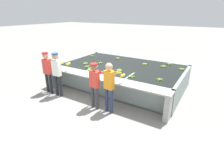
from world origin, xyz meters
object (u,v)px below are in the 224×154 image
banana_bunch_floating_2 (118,58)px  banana_bunch_floating_8 (87,66)px  banana_bunch_floating_3 (100,63)px  banana_bunch_floating_7 (131,77)px  banana_bunch_floating_9 (163,66)px  knife_0 (87,73)px  banana_bunch_floating_11 (119,70)px  worker_2 (95,82)px  worker_3 (110,83)px  banana_bunch_floating_10 (85,63)px  banana_bunch_floating_0 (92,56)px  worker_1 (57,70)px  worker_0 (48,69)px  banana_bunch_floating_4 (182,69)px  banana_bunch_floating_5 (90,68)px  banana_bunch_floating_6 (160,79)px  banana_bunch_floating_1 (145,64)px  banana_bunch_floating_12 (169,64)px

banana_bunch_floating_2 → banana_bunch_floating_8: 2.00m
banana_bunch_floating_3 → banana_bunch_floating_7: same height
banana_bunch_floating_9 → knife_0: size_ratio=0.96×
banana_bunch_floating_9 → banana_bunch_floating_11: size_ratio=1.00×
worker_2 → worker_3: 0.56m
banana_bunch_floating_8 → banana_bunch_floating_10: 0.52m
worker_2 → banana_bunch_floating_0: worker_2 is taller
banana_bunch_floating_3 → worker_1: bearing=-104.7°
worker_0 → banana_bunch_floating_9: 4.84m
banana_bunch_floating_4 → banana_bunch_floating_10: bearing=-160.1°
worker_1 → banana_bunch_floating_0: size_ratio=6.43×
banana_bunch_floating_2 → banana_bunch_floating_4: 3.16m
banana_bunch_floating_5 → knife_0: banana_bunch_floating_5 is taller
worker_1 → banana_bunch_floating_0: worker_1 is taller
banana_bunch_floating_6 → banana_bunch_floating_7: bearing=-165.2°
worker_2 → banana_bunch_floating_4: bearing=55.1°
banana_bunch_floating_1 → banana_bunch_floating_2: (-1.56, 0.27, 0.00)m
banana_bunch_floating_5 → banana_bunch_floating_8: (-0.29, 0.15, 0.00)m
worker_0 → banana_bunch_floating_10: (0.55, 1.66, -0.10)m
banana_bunch_floating_1 → banana_bunch_floating_5: (-1.69, -1.83, 0.00)m
banana_bunch_floating_4 → knife_0: size_ratio=0.96×
banana_bunch_floating_6 → banana_bunch_floating_10: bearing=176.2°
worker_0 → banana_bunch_floating_3: (1.09, 2.07, -0.10)m
banana_bunch_floating_0 → banana_bunch_floating_8: same height
worker_3 → knife_0: worker_3 is taller
worker_1 → banana_bunch_floating_2: bearing=76.1°
banana_bunch_floating_0 → worker_2: bearing=-51.0°
worker_1 → banana_bunch_floating_11: 2.42m
worker_0 → worker_1: bearing=0.1°
worker_2 → banana_bunch_floating_0: bearing=129.0°
worker_0 → banana_bunch_floating_12: worker_0 is taller
banana_bunch_floating_4 → banana_bunch_floating_8: size_ratio=1.05×
worker_2 → banana_bunch_floating_2: 3.41m
worker_2 → banana_bunch_floating_5: bearing=134.1°
banana_bunch_floating_5 → banana_bunch_floating_10: size_ratio=1.01×
worker_0 → banana_bunch_floating_9: bearing=39.4°
worker_3 → banana_bunch_floating_3: size_ratio=6.22×
banana_bunch_floating_4 → banana_bunch_floating_8: same height
worker_0 → banana_bunch_floating_6: size_ratio=6.11×
banana_bunch_floating_4 → knife_0: bearing=-140.4°
worker_2 → banana_bunch_floating_2: worker_2 is taller
banana_bunch_floating_4 → banana_bunch_floating_10: same height
banana_bunch_floating_10 → banana_bunch_floating_4: bearing=19.9°
banana_bunch_floating_3 → worker_0: bearing=-117.8°
banana_bunch_floating_10 → banana_bunch_floating_8: bearing=-42.9°
worker_0 → banana_bunch_floating_2: size_ratio=6.00×
banana_bunch_floating_3 → banana_bunch_floating_11: (1.28, -0.47, -0.00)m
worker_2 → banana_bunch_floating_7: bearing=56.6°
banana_bunch_floating_0 → knife_0: banana_bunch_floating_0 is taller
banana_bunch_floating_1 → banana_bunch_floating_4: (1.59, 0.10, 0.00)m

